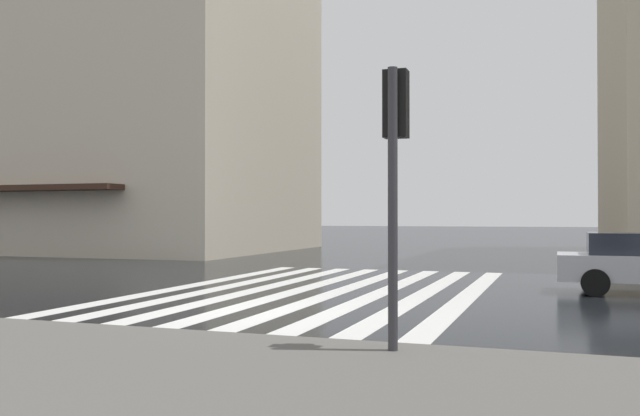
% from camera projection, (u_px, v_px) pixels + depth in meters
% --- Properties ---
extents(ground_plane, '(220.00, 220.00, 0.00)m').
position_uv_depth(ground_plane, '(243.00, 311.00, 12.94)').
color(ground_plane, black).
extents(zebra_crossing, '(13.00, 7.50, 0.01)m').
position_uv_depth(zebra_crossing, '(322.00, 290.00, 16.65)').
color(zebra_crossing, silver).
rests_on(zebra_crossing, ground_plane).
extents(haussmann_block_mid, '(15.32, 25.04, 19.03)m').
position_uv_depth(haussmann_block_mid, '(68.00, 81.00, 38.19)').
color(haussmann_block_mid, beige).
rests_on(haussmann_block_mid, ground_plane).
extents(traffic_signal_post, '(0.44, 0.30, 3.47)m').
position_uv_depth(traffic_signal_post, '(395.00, 147.00, 8.52)').
color(traffic_signal_post, '#333338').
rests_on(traffic_signal_post, sidewalk_pavement).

